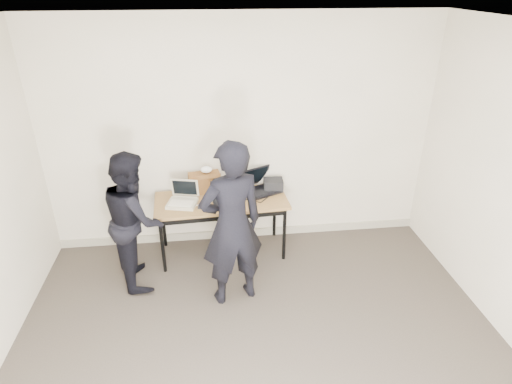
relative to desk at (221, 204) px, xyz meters
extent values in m
cube|color=#3D352E|center=(0.26, -1.90, -0.69)|extent=(4.50, 4.50, 0.05)
cube|color=white|center=(0.26, -1.90, 2.06)|extent=(4.50, 4.50, 0.05)
cube|color=beige|center=(0.26, 0.37, 0.69)|extent=(4.50, 0.05, 2.70)
cube|color=olive|center=(0.00, 0.01, 0.04)|extent=(1.53, 0.73, 0.03)
cylinder|color=black|center=(-0.67, -0.29, -0.32)|extent=(0.04, 0.04, 0.68)
cylinder|color=black|center=(0.70, -0.21, -0.32)|extent=(0.04, 0.04, 0.68)
cylinder|color=black|center=(-0.70, 0.24, -0.32)|extent=(0.04, 0.04, 0.68)
cylinder|color=black|center=(0.67, 0.32, -0.32)|extent=(0.04, 0.04, 0.68)
cube|color=black|center=(0.02, -0.27, -0.02)|extent=(1.40, 0.10, 0.06)
cube|color=#C0B899|center=(-0.44, -0.07, 0.08)|extent=(0.37, 0.33, 0.04)
cube|color=silver|center=(-0.44, -0.10, 0.10)|extent=(0.28, 0.20, 0.01)
cube|color=#C0B899|center=(-0.40, 0.08, 0.20)|extent=(0.32, 0.12, 0.22)
cube|color=black|center=(-0.40, 0.07, 0.20)|extent=(0.27, 0.10, 0.18)
cube|color=#C0B899|center=(-0.41, 0.06, 0.10)|extent=(0.28, 0.08, 0.02)
cube|color=black|center=(0.05, -0.05, 0.07)|extent=(0.32, 0.26, 0.02)
cube|color=black|center=(0.05, -0.07, 0.08)|extent=(0.25, 0.16, 0.01)
cube|color=black|center=(0.02, 0.09, 0.18)|extent=(0.30, 0.11, 0.21)
cube|color=#26333F|center=(0.03, 0.08, 0.18)|extent=(0.25, 0.09, 0.17)
cube|color=black|center=(0.03, 0.06, 0.08)|extent=(0.26, 0.06, 0.01)
cube|color=black|center=(0.50, 0.13, 0.07)|extent=(0.45, 0.40, 0.02)
cube|color=black|center=(0.51, 0.10, 0.09)|extent=(0.33, 0.26, 0.01)
cube|color=black|center=(0.42, 0.29, 0.20)|extent=(0.37, 0.24, 0.25)
cube|color=black|center=(0.42, 0.28, 0.21)|extent=(0.31, 0.20, 0.20)
cube|color=black|center=(0.44, 0.25, 0.08)|extent=(0.30, 0.16, 0.02)
cube|color=brown|center=(-0.18, 0.23, 0.18)|extent=(0.38, 0.21, 0.24)
cube|color=brown|center=(-0.17, 0.17, 0.28)|extent=(0.37, 0.13, 0.07)
cube|color=brown|center=(-0.02, 0.26, 0.16)|extent=(0.03, 0.10, 0.02)
ellipsoid|color=white|center=(-0.15, 0.23, 0.34)|extent=(0.14, 0.11, 0.08)
cube|color=black|center=(0.63, 0.19, 0.12)|extent=(0.24, 0.20, 0.13)
cube|color=black|center=(-0.22, -0.17, 0.07)|extent=(0.09, 0.06, 0.03)
cube|color=silver|center=(-0.23, -0.09, 0.06)|extent=(0.26, 0.12, 0.01)
cube|color=black|center=(0.52, -0.02, 0.06)|extent=(0.17, 0.21, 0.01)
cube|color=black|center=(-0.43, 0.04, 0.06)|extent=(0.24, 0.24, 0.01)
cube|color=black|center=(0.19, 0.21, 0.06)|extent=(0.25, 0.01, 0.01)
cube|color=silver|center=(-0.01, -0.11, 0.06)|extent=(0.19, 0.17, 0.01)
cube|color=black|center=(0.30, -0.04, 0.06)|extent=(0.29, 0.18, 0.01)
imported|color=black|center=(0.07, -0.81, 0.20)|extent=(0.72, 0.58, 1.73)
imported|color=black|center=(-0.92, -0.36, 0.08)|extent=(0.72, 0.84, 1.49)
cube|color=#A19A85|center=(0.26, 0.33, -0.61)|extent=(4.50, 0.03, 0.10)
camera|label=1|loc=(-0.11, -4.32, 2.34)|focal=30.00mm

